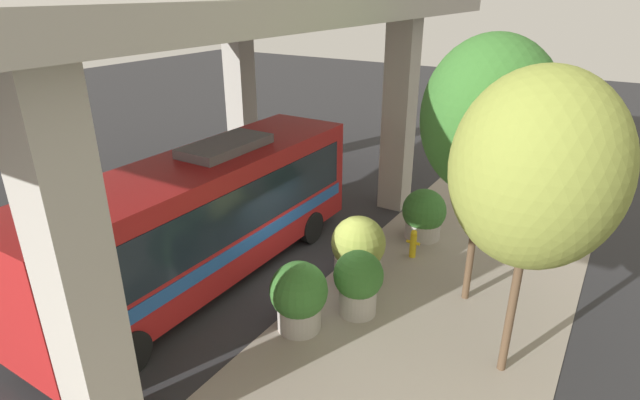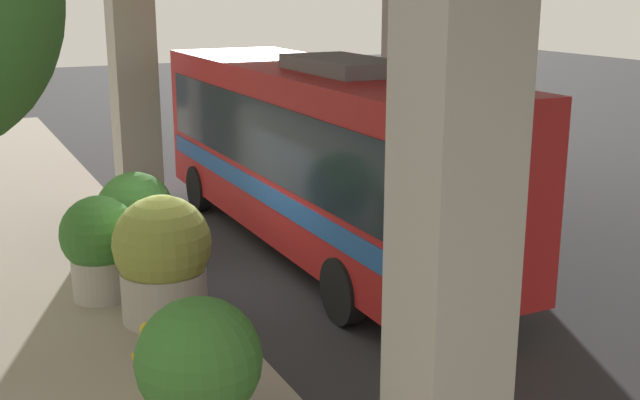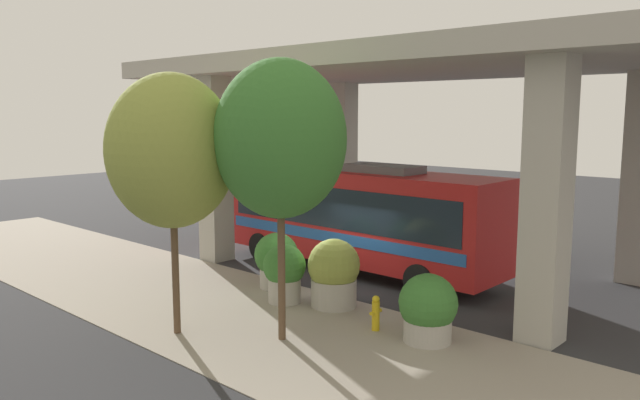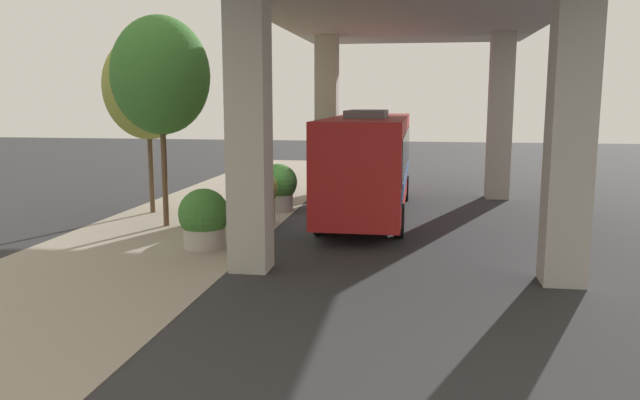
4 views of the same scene
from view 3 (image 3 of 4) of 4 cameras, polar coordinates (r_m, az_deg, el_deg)
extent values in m
plane|color=#2D2D30|center=(18.43, 1.13, -8.67)|extent=(80.00, 80.00, 0.00)
cube|color=gray|center=(16.41, -5.97, -10.80)|extent=(6.00, 40.00, 0.02)
cube|color=#ADA89E|center=(14.98, 20.01, -0.21)|extent=(0.90, 0.90, 6.55)
cube|color=#ADA89E|center=(22.51, -9.55, 2.76)|extent=(0.90, 0.90, 6.55)
cube|color=#ADA89E|center=(21.58, 27.25, 1.76)|extent=(0.90, 0.90, 6.55)
cube|color=#ADA89E|center=(27.35, 2.14, 3.78)|extent=(0.90, 0.90, 6.55)
cube|color=#ADA89E|center=(20.88, 8.66, 12.20)|extent=(9.40, 20.05, 0.60)
cube|color=#B21E1E|center=(20.77, 3.45, -1.33)|extent=(2.49, 10.09, 2.95)
cube|color=#19232D|center=(20.72, 3.46, -0.37)|extent=(2.53, 9.28, 1.30)
cube|color=#2659A5|center=(20.88, 3.44, -2.93)|extent=(2.53, 9.59, 0.35)
cube|color=slate|center=(19.95, 5.74, 2.87)|extent=(1.24, 2.52, 0.24)
cylinder|color=black|center=(22.62, -5.43, -4.25)|extent=(0.28, 1.00, 1.00)
cylinder|color=black|center=(24.20, -1.32, -3.41)|extent=(0.28, 1.00, 1.00)
cylinder|color=black|center=(18.26, 9.13, -7.30)|extent=(0.28, 1.00, 1.00)
cylinder|color=black|center=(20.18, 12.81, -5.92)|extent=(0.28, 1.00, 1.00)
cylinder|color=gold|center=(15.49, 5.12, -10.55)|extent=(0.19, 0.19, 0.74)
sphere|color=gold|center=(15.36, 5.14, -9.03)|extent=(0.18, 0.18, 0.18)
cylinder|color=gold|center=(15.34, 4.79, -10.28)|extent=(0.12, 0.09, 0.09)
cylinder|color=gold|center=(15.56, 5.45, -10.03)|extent=(0.12, 0.09, 0.09)
cylinder|color=#ADA89E|center=(19.08, -3.99, -7.06)|extent=(1.02, 1.02, 0.67)
sphere|color=#38722D|center=(18.91, -4.01, -5.01)|extent=(1.34, 1.34, 1.34)
sphere|color=orange|center=(18.98, -3.51, -5.66)|extent=(0.36, 0.36, 0.36)
cylinder|color=#ADA89E|center=(14.96, 9.80, -11.67)|extent=(1.11, 1.11, 0.56)
sphere|color=#38722D|center=(14.75, 9.86, -9.26)|extent=(1.37, 1.37, 1.37)
sphere|color=#993F8C|center=(14.87, 10.50, -10.02)|extent=(0.39, 0.39, 0.39)
cylinder|color=#ADA89E|center=(17.26, 1.27, -8.48)|extent=(1.25, 1.25, 0.78)
sphere|color=olive|center=(17.06, 1.28, -5.96)|extent=(1.43, 1.43, 1.43)
sphere|color=#BF334C|center=(17.15, 1.94, -6.64)|extent=(0.44, 0.44, 0.44)
cylinder|color=#ADA89E|center=(17.64, -3.26, -8.20)|extent=(0.91, 0.91, 0.74)
sphere|color=#38722D|center=(17.45, -3.28, -6.00)|extent=(1.20, 1.20, 1.20)
sphere|color=orange|center=(17.52, -2.80, -6.63)|extent=(0.32, 0.32, 0.32)
cylinder|color=brown|center=(14.46, -3.55, -5.56)|extent=(0.18, 0.18, 3.80)
ellipsoid|color=#38722D|center=(14.07, -3.65, 5.60)|extent=(3.00, 3.00, 3.60)
cylinder|color=brown|center=(15.28, -13.10, -5.59)|extent=(0.17, 0.17, 3.50)
ellipsoid|color=olive|center=(14.89, -13.43, 4.39)|extent=(3.01, 3.01, 3.61)
camera|label=1|loc=(22.53, -29.30, 12.20)|focal=28.00mm
camera|label=2|loc=(9.64, 42.54, 2.79)|focal=45.00mm
camera|label=4|loc=(19.44, 67.39, -0.78)|focal=35.00mm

